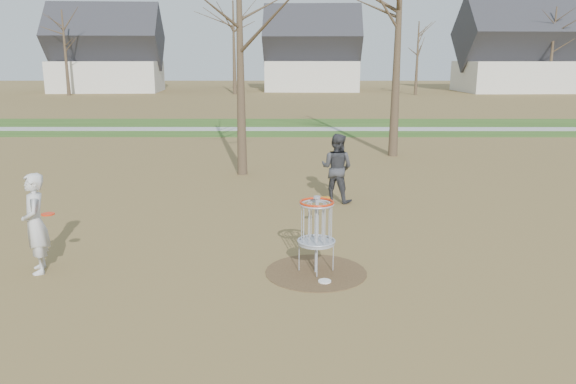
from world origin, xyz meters
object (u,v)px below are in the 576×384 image
object	(u,v)px
player_standing	(35,224)
disc_golf_basket	(317,223)
player_throwing	(337,168)
disc_grounded	(325,281)

from	to	relation	value
player_standing	disc_golf_basket	xyz separation A→B (m)	(4.90, -0.02, 0.03)
player_throwing	player_standing	bearing A→B (deg)	68.21
player_standing	disc_grounded	size ratio (longest dim) A/B	8.08
disc_golf_basket	player_standing	bearing A→B (deg)	179.74
disc_golf_basket	disc_grounded	bearing A→B (deg)	-74.33
player_standing	disc_grounded	world-z (taller)	player_standing
player_throwing	disc_golf_basket	bearing A→B (deg)	108.29
disc_golf_basket	player_throwing	bearing A→B (deg)	81.38
player_throwing	disc_golf_basket	size ratio (longest dim) A/B	1.33
disc_grounded	disc_golf_basket	xyz separation A→B (m)	(-0.13, 0.45, 0.89)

